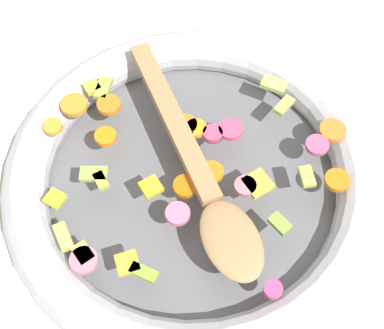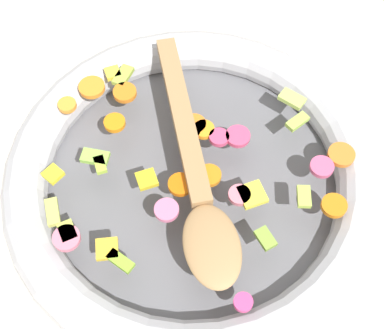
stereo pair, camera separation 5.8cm
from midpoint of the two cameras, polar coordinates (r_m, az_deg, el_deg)
ground_plane at (r=0.62m, az=2.65°, el=-2.55°), size 4.00×4.00×0.00m
skillet at (r=0.60m, az=2.74°, el=-1.58°), size 0.42×0.42×0.05m
chopped_vegetables at (r=0.57m, az=2.33°, el=-0.08°), size 0.29×0.34×0.01m
wooden_spoon at (r=0.55m, az=3.44°, el=-1.66°), size 0.28×0.22×0.01m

